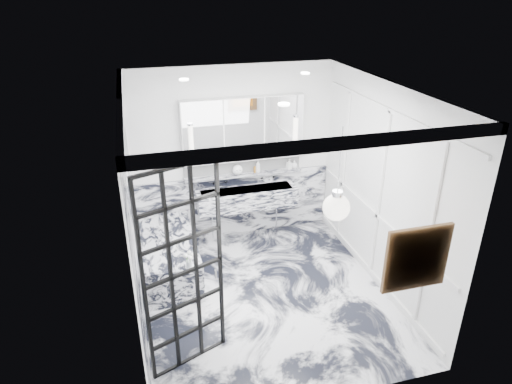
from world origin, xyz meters
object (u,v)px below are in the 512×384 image
object	(u,v)px
crittall_door	(184,273)
mirror_cabinet	(243,129)
trough_sink	(247,198)
bathtub	(170,256)

from	to	relation	value
crittall_door	mirror_cabinet	world-z (taller)	crittall_door
trough_sink	mirror_cabinet	distance (m)	1.10
crittall_door	bathtub	bearing A→B (deg)	69.44
crittall_door	bathtub	world-z (taller)	crittall_door
mirror_cabinet	bathtub	size ratio (longest dim) A/B	1.15
crittall_door	mirror_cabinet	bearing A→B (deg)	41.90
crittall_door	trough_sink	world-z (taller)	crittall_door
mirror_cabinet	bathtub	distance (m)	2.20
mirror_cabinet	trough_sink	bearing A→B (deg)	-90.00
trough_sink	mirror_cabinet	xyz separation A→B (m)	(-0.00, 0.17, 1.09)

